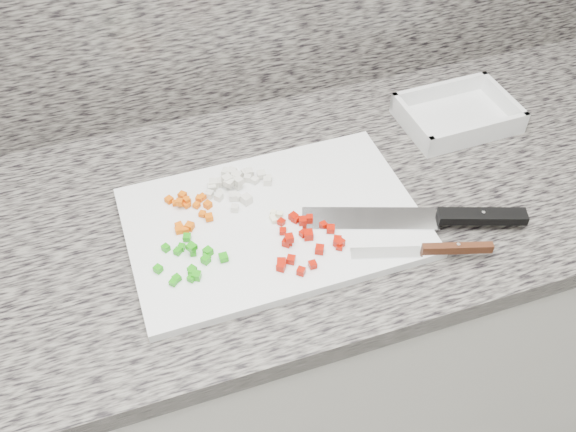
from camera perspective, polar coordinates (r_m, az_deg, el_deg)
name	(u,v)px	position (r m, az deg, el deg)	size (l,w,h in m)	color
cabinet	(245,353)	(1.51, -3.86, -12.08)	(3.92, 0.62, 0.86)	silver
countertop	(233,219)	(1.15, -4.95, -0.28)	(3.96, 0.64, 0.04)	#68645C
cutting_board	(273,222)	(1.11, -1.32, -0.55)	(0.50, 0.33, 0.02)	white
carrot_pile	(189,210)	(1.12, -8.81, 0.52)	(0.08, 0.10, 0.02)	#D75504
onion_pile	(235,183)	(1.15, -4.76, 2.92)	(0.13, 0.11, 0.03)	beige
green_pepper_pile	(191,259)	(1.04, -8.58, -3.84)	(0.12, 0.10, 0.02)	#1A920D
red_pepper_pile	(305,241)	(1.06, 1.51, -2.22)	(0.13, 0.13, 0.02)	#A00E02
garlic_pile	(277,217)	(1.10, -1.01, -0.12)	(0.03, 0.05, 0.01)	#EFE8B9
chef_knife	(444,217)	(1.13, 13.66, -0.09)	(0.37, 0.16, 0.02)	silver
paring_knife	(439,249)	(1.07, 13.30, -2.91)	(0.23, 0.08, 0.02)	silver
tray	(457,116)	(1.36, 14.79, 8.59)	(0.23, 0.17, 0.05)	silver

